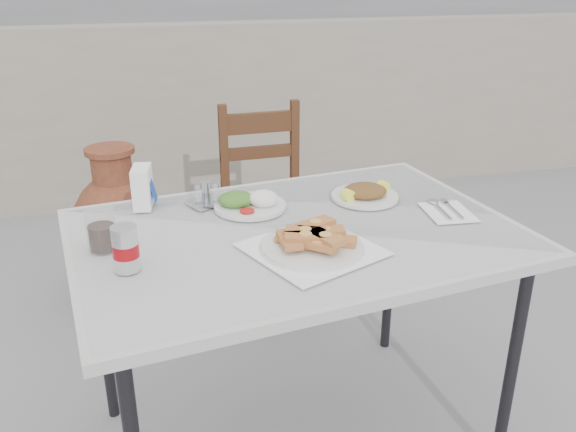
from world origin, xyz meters
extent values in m
plane|color=slate|center=(0.00, 0.00, 0.00)|extent=(80.00, 80.00, 0.00)
cylinder|color=black|center=(0.55, -0.32, 0.39)|extent=(0.04, 0.04, 0.77)
cylinder|color=black|center=(-0.72, 0.25, 0.39)|extent=(0.04, 0.04, 0.77)
cylinder|color=black|center=(0.45, 0.41, 0.39)|extent=(0.04, 0.04, 0.77)
cube|color=white|center=(-0.09, -0.04, 0.80)|extent=(1.47, 1.10, 0.03)
cube|color=white|center=(-0.09, -0.04, 0.82)|extent=(1.42, 1.05, 0.01)
cube|color=white|center=(-0.08, -0.19, 0.83)|extent=(0.44, 0.44, 0.00)
cylinder|color=silver|center=(-0.08, -0.19, 0.83)|extent=(0.29, 0.29, 0.01)
cylinder|color=silver|center=(-0.08, -0.19, 0.83)|extent=(0.30, 0.30, 0.01)
cylinder|color=silver|center=(-0.19, 0.17, 0.83)|extent=(0.24, 0.24, 0.01)
ellipsoid|color=white|center=(-0.15, 0.15, 0.86)|extent=(0.10, 0.10, 0.05)
ellipsoid|color=#33631C|center=(-0.24, 0.18, 0.85)|extent=(0.12, 0.11, 0.05)
cylinder|color=red|center=(-0.22, 0.10, 0.84)|extent=(0.05, 0.05, 0.01)
cylinder|color=silver|center=(0.21, 0.16, 0.83)|extent=(0.23, 0.23, 0.01)
ellipsoid|color=#1F6419|center=(0.21, 0.16, 0.85)|extent=(0.15, 0.14, 0.04)
cylinder|color=#FAF744|center=(0.14, 0.12, 0.85)|extent=(0.05, 0.04, 0.04)
cylinder|color=#FAF744|center=(0.28, 0.18, 0.85)|extent=(0.05, 0.04, 0.04)
cylinder|color=silver|center=(-0.59, -0.18, 0.89)|extent=(0.07, 0.07, 0.13)
cylinder|color=#A90C13|center=(-0.59, -0.18, 0.88)|extent=(0.07, 0.07, 0.04)
cylinder|color=#B3B3BA|center=(-0.59, -0.18, 0.95)|extent=(0.06, 0.06, 0.00)
cylinder|color=white|center=(-0.66, -0.04, 0.88)|extent=(0.08, 0.08, 0.12)
cylinder|color=black|center=(-0.66, -0.04, 0.86)|extent=(0.08, 0.08, 0.07)
cube|color=white|center=(-0.54, 0.27, 0.89)|extent=(0.07, 0.12, 0.14)
cube|color=#1644AC|center=(-0.50, 0.26, 0.88)|extent=(0.03, 0.06, 0.08)
cube|color=#B3B3BA|center=(-0.33, 0.24, 0.83)|extent=(0.14, 0.13, 0.01)
cylinder|color=white|center=(-0.36, 0.21, 0.87)|extent=(0.03, 0.03, 0.07)
cylinder|color=white|center=(-0.30, 0.21, 0.87)|extent=(0.03, 0.03, 0.07)
cylinder|color=#B3B3BA|center=(-0.33, 0.26, 0.87)|extent=(0.03, 0.03, 0.06)
cube|color=white|center=(0.43, -0.03, 0.83)|extent=(0.16, 0.20, 0.00)
cube|color=#B3B3BA|center=(0.41, -0.03, 0.83)|extent=(0.03, 0.14, 0.00)
ellipsoid|color=#B3B3BA|center=(0.42, 0.05, 0.83)|extent=(0.04, 0.05, 0.01)
cube|color=#B3B3BA|center=(0.45, -0.04, 0.83)|extent=(0.02, 0.14, 0.00)
cube|color=#B3B3BA|center=(0.46, 0.05, 0.83)|extent=(0.03, 0.04, 0.00)
cube|color=#3D2210|center=(-0.12, 0.80, 0.23)|extent=(0.04, 0.04, 0.45)
cube|color=#3D2210|center=(0.24, 0.81, 0.23)|extent=(0.04, 0.04, 0.45)
cube|color=#3D2210|center=(-0.13, 1.16, 0.23)|extent=(0.04, 0.04, 0.45)
cube|color=#3D2210|center=(0.23, 1.17, 0.23)|extent=(0.04, 0.04, 0.45)
cube|color=#5A1216|center=(0.05, 0.99, 0.48)|extent=(0.43, 0.43, 0.05)
cube|color=#3D2210|center=(-0.13, 1.16, 0.70)|extent=(0.04, 0.04, 0.50)
cube|color=#3D2210|center=(0.23, 1.17, 0.70)|extent=(0.04, 0.04, 0.50)
cube|color=#3D2210|center=(0.05, 1.17, 0.85)|extent=(0.40, 0.04, 0.10)
cube|color=#3D2210|center=(0.05, 1.17, 0.70)|extent=(0.40, 0.04, 0.06)
cylinder|color=brown|center=(-0.67, 1.17, 0.04)|extent=(0.34, 0.34, 0.08)
ellipsoid|color=brown|center=(-0.67, 1.17, 0.37)|extent=(0.44, 0.44, 0.55)
cylinder|color=beige|center=(-0.67, 1.17, 0.37)|extent=(0.45, 0.45, 0.06)
cylinder|color=brown|center=(-0.67, 1.17, 0.67)|extent=(0.19, 0.19, 0.17)
cylinder|color=brown|center=(-0.67, 1.17, 0.77)|extent=(0.23, 0.23, 0.03)
cube|color=gray|center=(0.00, 2.50, 0.60)|extent=(6.00, 0.25, 1.20)
camera|label=1|loc=(-0.53, -1.69, 1.59)|focal=38.00mm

